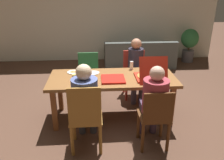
# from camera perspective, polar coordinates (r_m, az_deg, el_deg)

# --- Properties ---
(ground_plane) EXTENTS (20.00, 20.00, 0.00)m
(ground_plane) POSITION_cam_1_polar(r_m,az_deg,el_deg) (3.99, 0.11, -9.00)
(ground_plane) COLOR brown
(back_wall) EXTENTS (6.43, 0.12, 2.87)m
(back_wall) POSITION_cam_1_polar(r_m,az_deg,el_deg) (6.74, -2.07, 17.04)
(back_wall) COLOR silver
(back_wall) RESTS_ON ground
(dining_table) EXTENTS (2.01, 0.84, 0.73)m
(dining_table) POSITION_cam_1_polar(r_m,az_deg,el_deg) (3.69, 0.11, -0.42)
(dining_table) COLOR brown
(dining_table) RESTS_ON ground
(chair_0) EXTENTS (0.44, 0.44, 0.89)m
(chair_0) POSITION_cam_1_polar(r_m,az_deg,el_deg) (4.60, 5.53, 1.95)
(chair_0) COLOR #BA3327
(chair_0) RESTS_ON ground
(person_0) EXTENTS (0.29, 0.53, 1.17)m
(person_0) POSITION_cam_1_polar(r_m,az_deg,el_deg) (4.39, 5.96, 3.65)
(person_0) COLOR #41384A
(person_0) RESTS_ON ground
(chair_1) EXTENTS (0.40, 0.38, 0.88)m
(chair_1) POSITION_cam_1_polar(r_m,az_deg,el_deg) (3.11, 10.60, -9.13)
(chair_1) COLOR #563016
(chair_1) RESTS_ON ground
(person_1) EXTENTS (0.33, 0.49, 1.16)m
(person_1) POSITION_cam_1_polar(r_m,az_deg,el_deg) (3.12, 10.32, -4.63)
(person_1) COLOR #433147
(person_1) RESTS_ON ground
(chair_2) EXTENTS (0.43, 0.40, 0.98)m
(chair_2) POSITION_cam_1_polar(r_m,az_deg,el_deg) (3.00, -6.54, -9.13)
(chair_2) COLOR olive
(chair_2) RESTS_ON ground
(person_2) EXTENTS (0.33, 0.54, 1.20)m
(person_2) POSITION_cam_1_polar(r_m,az_deg,el_deg) (3.04, -6.61, -4.73)
(person_2) COLOR #3B3D48
(person_2) RESTS_ON ground
(chair_3) EXTENTS (0.41, 0.43, 0.86)m
(chair_3) POSITION_cam_1_polar(r_m,az_deg,el_deg) (4.53, -5.83, 1.80)
(chair_3) COLOR #2E6E3D
(chair_3) RESTS_ON ground
(pizza_box_0) EXTENTS (0.36, 0.36, 0.03)m
(pizza_box_0) POSITION_cam_1_polar(r_m,az_deg,el_deg) (3.55, 0.25, 0.24)
(pizza_box_0) COLOR red
(pizza_box_0) RESTS_ON dining_table
(pizza_box_1) EXTENTS (0.41, 0.55, 0.42)m
(pizza_box_1) POSITION_cam_1_polar(r_m,az_deg,el_deg) (3.60, 9.23, 1.01)
(pizza_box_1) COLOR red
(pizza_box_1) RESTS_ON dining_table
(plate_0) EXTENTS (0.21, 0.21, 0.03)m
(plate_0) POSITION_cam_1_polar(r_m,az_deg,el_deg) (3.90, -9.50, 1.98)
(plate_0) COLOR white
(plate_0) RESTS_ON dining_table
(plate_1) EXTENTS (0.20, 0.20, 0.01)m
(plate_1) POSITION_cam_1_polar(r_m,az_deg,el_deg) (3.83, -4.65, 1.76)
(plate_1) COLOR white
(plate_1) RESTS_ON dining_table
(drinking_glass_0) EXTENTS (0.07, 0.07, 0.13)m
(drinking_glass_0) POSITION_cam_1_polar(r_m,az_deg,el_deg) (3.93, 11.56, 2.83)
(drinking_glass_0) COLOR #B84E29
(drinking_glass_0) RESTS_ON dining_table
(drinking_glass_1) EXTENTS (0.07, 0.07, 0.10)m
(drinking_glass_1) POSITION_cam_1_polar(r_m,az_deg,el_deg) (3.64, -7.53, 1.28)
(drinking_glass_1) COLOR silver
(drinking_glass_1) RESTS_ON dining_table
(drinking_glass_2) EXTENTS (0.06, 0.06, 0.14)m
(drinking_glass_2) POSITION_cam_1_polar(r_m,az_deg,el_deg) (3.99, 4.83, 3.61)
(drinking_glass_2) COLOR silver
(drinking_glass_2) RESTS_ON dining_table
(drinking_glass_3) EXTENTS (0.07, 0.07, 0.10)m
(drinking_glass_3) POSITION_cam_1_polar(r_m,az_deg,el_deg) (3.55, -9.31, 0.61)
(drinking_glass_3) COLOR #E2CB63
(drinking_glass_3) RESTS_ON dining_table
(couch) EXTENTS (1.88, 0.80, 0.72)m
(couch) POSITION_cam_1_polar(r_m,az_deg,el_deg) (6.35, 6.73, 5.82)
(couch) COLOR #4B514D
(couch) RESTS_ON ground
(potted_plant) EXTENTS (0.48, 0.48, 0.94)m
(potted_plant) POSITION_cam_1_polar(r_m,az_deg,el_deg) (6.98, 18.54, 8.78)
(potted_plant) COLOR #5C595E
(potted_plant) RESTS_ON ground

